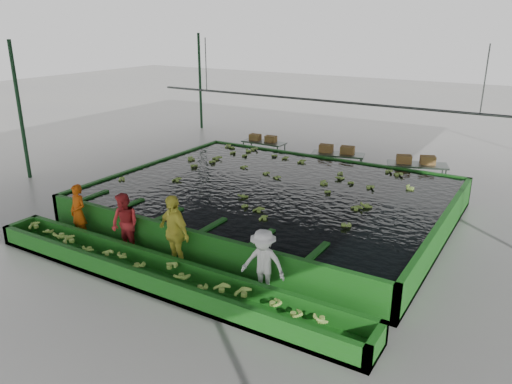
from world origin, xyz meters
The scene contains 21 objects.
ground centered at (0.00, 0.00, 0.00)m, with size 80.00×80.00×0.00m, color gray.
shed_roof centered at (0.00, 0.00, 5.00)m, with size 20.00×22.00×0.04m, color slate.
shed_posts centered at (0.00, 0.00, 2.50)m, with size 20.00×22.00×5.00m, color #13341B, non-canonical shape.
flotation_tank centered at (0.00, 1.50, 0.45)m, with size 10.00×8.00×0.90m, color #1A6419, non-canonical shape.
tank_water centered at (0.00, 1.50, 0.85)m, with size 9.70×7.70×0.00m, color black.
sorting_trough centered at (0.00, -3.60, 0.25)m, with size 10.00×1.00×0.50m, color #1A6419, non-canonical shape.
cableway_rail centered at (0.00, 5.00, 3.00)m, with size 0.08×0.08×14.00m, color #59605B.
rail_hanger_left centered at (-5.00, 5.00, 4.00)m, with size 0.04×0.04×2.00m, color #59605B.
rail_hanger_right centered at (5.00, 5.00, 4.00)m, with size 0.04×0.04×2.00m, color #59605B.
worker_a centered at (-3.55, -2.80, 0.77)m, with size 0.56×0.37×1.53m, color #C14B0A.
worker_b centered at (-1.83, -2.80, 0.79)m, with size 0.77×0.60×1.59m, color red.
worker_c centered at (-0.25, -2.80, 0.93)m, with size 1.09×0.45×1.85m, color #E5DF45.
worker_d centered at (2.18, -2.80, 0.77)m, with size 0.99×0.57×1.53m, color white.
packing_table_left centered at (-3.32, 6.61, 0.41)m, with size 1.82×0.73×0.83m, color #59605B, non-canonical shape.
packing_table_mid centered at (0.15, 6.18, 0.44)m, with size 1.94×0.78×0.88m, color #59605B, non-canonical shape.
packing_table_right centered at (3.10, 6.16, 0.46)m, with size 2.01×0.81×0.92m, color #59605B, non-canonical shape.
box_stack_left centered at (-3.41, 6.68, 0.83)m, with size 1.18×0.33×0.25m, color olive, non-canonical shape.
box_stack_mid centered at (0.07, 6.25, 0.88)m, with size 1.31×0.36×0.28m, color olive, non-canonical shape.
box_stack_right centered at (3.03, 6.18, 0.92)m, with size 1.29×0.36×0.28m, color olive, non-canonical shape.
floating_bananas centered at (0.00, 2.30, 0.85)m, with size 9.13×6.22×0.12m, color #93C148, non-canonical shape.
trough_bananas centered at (0.00, -3.60, 0.40)m, with size 8.55×0.57×0.11m, color #93C148, non-canonical shape.
Camera 1 is at (6.95, -10.94, 5.62)m, focal length 35.00 mm.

